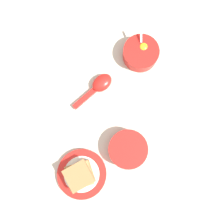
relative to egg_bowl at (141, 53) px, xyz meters
The scene contains 6 objects.
ground_plane 0.25m from the egg_bowl, 25.15° to the right, with size 3.00×3.00×0.00m, color beige.
egg_bowl is the anchor object (origin of this frame).
toast_plate 0.48m from the egg_bowl, 37.65° to the right, with size 0.17×0.17×0.02m.
toast_sandwich 0.48m from the egg_bowl, 38.05° to the right, with size 0.10×0.10×0.05m.
soup_spoon 0.19m from the egg_bowl, 63.91° to the right, with size 0.12×0.17×0.04m.
congee_bowl 0.35m from the egg_bowl, 20.01° to the right, with size 0.13×0.13×0.05m.
Camera 1 is at (0.07, -0.06, 0.79)m, focal length 35.00 mm.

